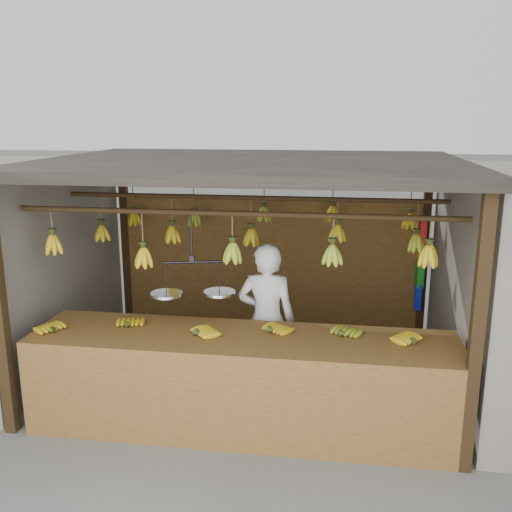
# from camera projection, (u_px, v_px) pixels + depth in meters

# --- Properties ---
(ground) EXTENTS (80.00, 80.00, 0.00)m
(ground) POSITION_uv_depth(u_px,v_px,m) (252.00, 374.00, 6.42)
(ground) COLOR #5B5B57
(stall) EXTENTS (4.30, 3.30, 2.40)m
(stall) POSITION_uv_depth(u_px,v_px,m) (256.00, 196.00, 6.26)
(stall) COLOR black
(stall) RESTS_ON ground
(counter) EXTENTS (3.87, 0.88, 0.96)m
(counter) POSITION_uv_depth(u_px,v_px,m) (240.00, 361.00, 5.05)
(counter) COLOR brown
(counter) RESTS_ON ground
(hanging_bananas) EXTENTS (3.61, 2.20, 0.40)m
(hanging_bananas) POSITION_uv_depth(u_px,v_px,m) (252.00, 234.00, 6.04)
(hanging_bananas) COLOR gold
(hanging_bananas) RESTS_ON ground
(balance_scale) EXTENTS (0.75, 0.40, 0.77)m
(balance_scale) POSITION_uv_depth(u_px,v_px,m) (193.00, 289.00, 5.21)
(balance_scale) COLOR black
(balance_scale) RESTS_ON ground
(vendor) EXTENTS (0.59, 0.39, 1.61)m
(vendor) POSITION_uv_depth(u_px,v_px,m) (266.00, 320.00, 5.81)
(vendor) COLOR white
(vendor) RESTS_ON ground
(bag_bundles) EXTENTS (0.08, 0.26, 1.14)m
(bag_bundles) POSITION_uv_depth(u_px,v_px,m) (420.00, 263.00, 7.19)
(bag_bundles) COLOR red
(bag_bundles) RESTS_ON ground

